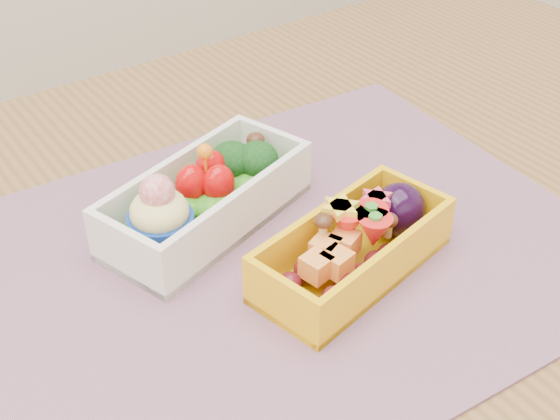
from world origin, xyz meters
TOP-DOWN VIEW (x-y plane):
  - table at (0.00, 0.00)m, footprint 1.20×0.80m
  - placemat at (-0.02, 0.02)m, footprint 0.53×0.42m
  - bento_white at (-0.04, 0.08)m, footprint 0.20×0.13m
  - bento_yellow at (0.02, -0.03)m, footprint 0.18×0.10m

SIDE VIEW (x-z plane):
  - table at x=0.00m, z-range 0.28..1.03m
  - placemat at x=-0.02m, z-range 0.75..0.75m
  - bento_yellow at x=0.02m, z-range 0.75..0.80m
  - bento_white at x=-0.04m, z-range 0.74..0.82m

